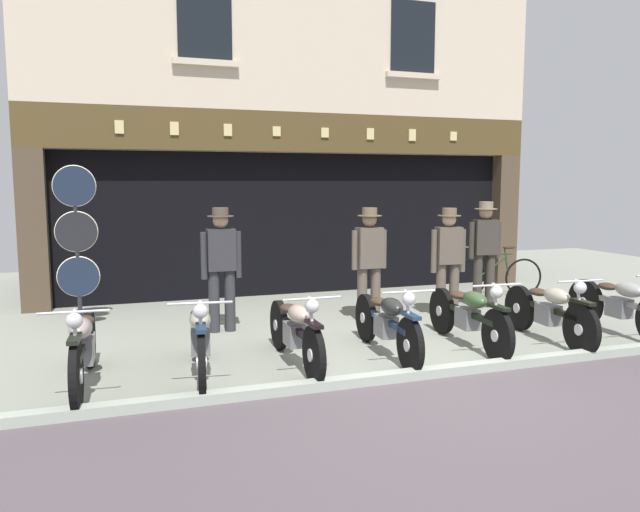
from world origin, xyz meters
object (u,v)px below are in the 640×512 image
object	(u,v)px
salesman_left	(221,263)
tyre_sign_pole	(76,233)
salesman_right	(448,257)
motorcycle_left	(200,337)
shopkeeper_center	(369,258)
motorcycle_center_right	(469,314)
motorcycle_far_right	(620,304)
advert_board_far	(420,197)
motorcycle_center_left	(295,330)
advert_board_near	(365,194)
leaning_bicycle	(497,276)
motorcycle_far_left	(83,346)
motorcycle_center	(387,322)
motorcycle_right	(549,310)
assistant_far_right	(485,248)

from	to	relation	value
salesman_left	tyre_sign_pole	xyz separation A→B (m)	(-1.88, 0.95, 0.38)
salesman_left	salesman_right	xyz separation A→B (m)	(3.45, -0.19, -0.03)
motorcycle_left	shopkeeper_center	world-z (taller)	shopkeeper_center
motorcycle_center_right	shopkeeper_center	size ratio (longest dim) A/B	1.21
motorcycle_far_right	advert_board_far	distance (m)	4.80
motorcycle_center_left	advert_board_near	world-z (taller)	advert_board_near
motorcycle_far_right	salesman_right	xyz separation A→B (m)	(-1.60, 1.79, 0.50)
shopkeeper_center	advert_board_far	bearing A→B (deg)	-131.62
motorcycle_far_right	leaning_bicycle	size ratio (longest dim) A/B	1.15
motorcycle_far_left	tyre_sign_pole	bearing A→B (deg)	-83.92
motorcycle_far_right	shopkeeper_center	world-z (taller)	shopkeeper_center
motorcycle_center_right	salesman_right	size ratio (longest dim) A/B	1.22
leaning_bicycle	motorcycle_far_left	bearing A→B (deg)	124.59
motorcycle_center	advert_board_far	world-z (taller)	advert_board_far
motorcycle_far_left	advert_board_near	size ratio (longest dim) A/B	1.96
advert_board_near	leaning_bicycle	bearing A→B (deg)	-37.63
advert_board_near	motorcycle_right	bearing A→B (deg)	-81.64
motorcycle_center_right	tyre_sign_pole	size ratio (longest dim) A/B	0.89
motorcycle_right	advert_board_near	bearing A→B (deg)	-77.28
motorcycle_center	advert_board_near	xyz separation A→B (m)	(1.60, 4.43, 1.43)
motorcycle_center_left	motorcycle_center_right	xyz separation A→B (m)	(2.29, 0.04, 0.01)
motorcycle_center_right	salesman_left	world-z (taller)	salesman_left
tyre_sign_pole	advert_board_far	size ratio (longest dim) A/B	2.33
motorcycle_left	motorcycle_center_left	size ratio (longest dim) A/B	0.98
salesman_left	motorcycle_center_right	bearing A→B (deg)	147.01
shopkeeper_center	advert_board_far	xyz separation A→B (m)	(2.23, 2.62, 0.83)
advert_board_far	shopkeeper_center	bearing A→B (deg)	-130.40
salesman_right	tyre_sign_pole	bearing A→B (deg)	-5.69
salesman_right	motorcycle_center	bearing A→B (deg)	48.97
motorcycle_center_left	shopkeeper_center	world-z (taller)	shopkeeper_center
motorcycle_center_right	motorcycle_center_left	bearing A→B (deg)	5.08
salesman_right	assistant_far_right	xyz separation A→B (m)	(0.96, 0.46, 0.05)
motorcycle_right	shopkeeper_center	bearing A→B (deg)	-43.88
motorcycle_right	salesman_right	distance (m)	1.90
salesman_left	motorcycle_far_left	bearing A→B (deg)	47.43
motorcycle_far_left	assistant_far_right	xyz separation A→B (m)	(6.16, 2.15, 0.56)
motorcycle_center_left	motorcycle_far_right	size ratio (longest dim) A/B	1.02
motorcycle_left	motorcycle_far_left	bearing A→B (deg)	6.71
motorcycle_center	advert_board_near	distance (m)	4.93
motorcycle_center_right	advert_board_near	xyz separation A→B (m)	(0.46, 4.40, 1.43)
motorcycle_right	salesman_right	world-z (taller)	salesman_right
motorcycle_right	shopkeeper_center	xyz separation A→B (m)	(-1.71, 1.92, 0.53)
salesman_left	shopkeeper_center	distance (m)	2.20
salesman_right	assistant_far_right	world-z (taller)	assistant_far_right
motorcycle_center_left	advert_board_near	bearing A→B (deg)	-121.05
salesman_right	assistant_far_right	size ratio (longest dim) A/B	0.96
motorcycle_far_left	motorcycle_center_right	world-z (taller)	motorcycle_far_left
advert_board_far	tyre_sign_pole	bearing A→B (deg)	-165.53
motorcycle_center	advert_board_far	size ratio (longest dim) A/B	2.06
motorcycle_left	advert_board_near	xyz separation A→B (m)	(3.81, 4.47, 1.42)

